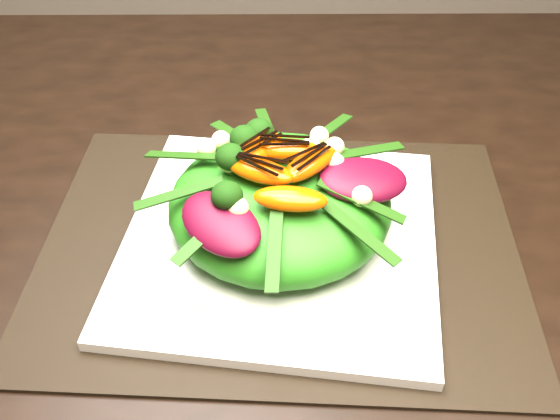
{
  "coord_description": "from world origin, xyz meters",
  "views": [
    {
      "loc": [
        0.08,
        -0.51,
        1.2
      ],
      "look_at": [
        0.09,
        -0.06,
        0.8
      ],
      "focal_mm": 42.0,
      "sensor_mm": 36.0,
      "label": 1
    }
  ],
  "objects_px": {
    "dining_table": "(198,221)",
    "salad_bowl": "(280,229)",
    "lettuce_mound": "(280,204)",
    "placemat": "(280,245)",
    "plate_base": "(280,239)",
    "orange_segment": "(273,163)"
  },
  "relations": [
    {
      "from": "dining_table",
      "to": "lettuce_mound",
      "type": "xyz_separation_m",
      "value": [
        0.09,
        -0.06,
        0.07
      ]
    },
    {
      "from": "placemat",
      "to": "dining_table",
      "type": "bearing_deg",
      "value": 145.86
    },
    {
      "from": "placemat",
      "to": "orange_segment",
      "type": "xyz_separation_m",
      "value": [
        -0.01,
        0.01,
        0.1
      ]
    },
    {
      "from": "orange_segment",
      "to": "salad_bowl",
      "type": "bearing_deg",
      "value": -42.45
    },
    {
      "from": "salad_bowl",
      "to": "orange_segment",
      "type": "relative_size",
      "value": 3.7
    },
    {
      "from": "lettuce_mound",
      "to": "orange_segment",
      "type": "height_order",
      "value": "orange_segment"
    },
    {
      "from": "plate_base",
      "to": "lettuce_mound",
      "type": "height_order",
      "value": "lettuce_mound"
    },
    {
      "from": "salad_bowl",
      "to": "plate_base",
      "type": "bearing_deg",
      "value": 0.0
    },
    {
      "from": "dining_table",
      "to": "salad_bowl",
      "type": "relative_size",
      "value": 7.0
    },
    {
      "from": "dining_table",
      "to": "salad_bowl",
      "type": "distance_m",
      "value": 0.11
    },
    {
      "from": "dining_table",
      "to": "plate_base",
      "type": "height_order",
      "value": "dining_table"
    },
    {
      "from": "placemat",
      "to": "plate_base",
      "type": "bearing_deg",
      "value": 180.0
    },
    {
      "from": "placemat",
      "to": "lettuce_mound",
      "type": "distance_m",
      "value": 0.05
    },
    {
      "from": "plate_base",
      "to": "lettuce_mound",
      "type": "xyz_separation_m",
      "value": [
        0.0,
        0.0,
        0.05
      ]
    },
    {
      "from": "dining_table",
      "to": "salad_bowl",
      "type": "bearing_deg",
      "value": -34.14
    },
    {
      "from": "placemat",
      "to": "orange_segment",
      "type": "height_order",
      "value": "orange_segment"
    },
    {
      "from": "dining_table",
      "to": "placemat",
      "type": "xyz_separation_m",
      "value": [
        0.09,
        -0.06,
        0.02
      ]
    },
    {
      "from": "dining_table",
      "to": "lettuce_mound",
      "type": "relative_size",
      "value": 7.85
    },
    {
      "from": "plate_base",
      "to": "lettuce_mound",
      "type": "relative_size",
      "value": 1.44
    },
    {
      "from": "dining_table",
      "to": "salad_bowl",
      "type": "xyz_separation_m",
      "value": [
        0.09,
        -0.06,
        0.04
      ]
    },
    {
      "from": "salad_bowl",
      "to": "dining_table",
      "type": "bearing_deg",
      "value": 145.86
    },
    {
      "from": "dining_table",
      "to": "plate_base",
      "type": "relative_size",
      "value": 5.47
    }
  ]
}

